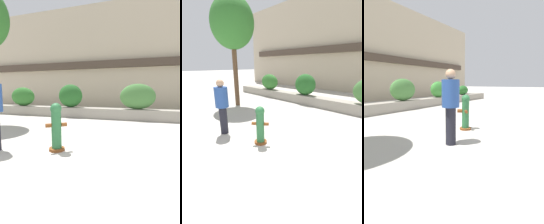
# 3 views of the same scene
# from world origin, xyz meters

# --- Properties ---
(ground_plane) EXTENTS (120.00, 120.00, 0.00)m
(ground_plane) POSITION_xyz_m (0.00, 0.00, 0.00)
(ground_plane) COLOR #B2ADA3
(building_facade) EXTENTS (30.00, 1.36, 8.00)m
(building_facade) POSITION_xyz_m (0.00, 11.98, 3.99)
(building_facade) COLOR tan
(building_facade) RESTS_ON ground
(planter_wall_low) EXTENTS (18.00, 0.70, 0.50)m
(planter_wall_low) POSITION_xyz_m (0.00, 6.00, 0.25)
(planter_wall_low) COLOR gray
(planter_wall_low) RESTS_ON ground
(hedge_bush_0) EXTENTS (1.46, 0.63, 1.03)m
(hedge_bush_0) POSITION_xyz_m (-6.18, 6.00, 1.01)
(hedge_bush_0) COLOR #2D6B28
(hedge_bush_0) RESTS_ON planter_wall_low
(hedge_bush_1) EXTENTS (1.27, 0.68, 1.16)m
(hedge_bush_1) POSITION_xyz_m (-3.27, 6.00, 1.08)
(hedge_bush_1) COLOR #235B23
(hedge_bush_1) RESTS_ON planter_wall_low
(hedge_bush_2) EXTENTS (1.57, 0.57, 1.15)m
(hedge_bush_2) POSITION_xyz_m (0.03, 6.00, 1.08)
(hedge_bush_2) COLOR #427538
(hedge_bush_2) RESTS_ON planter_wall_low
(fire_hydrant) EXTENTS (0.49, 0.49, 1.08)m
(fire_hydrant) POSITION_xyz_m (-1.47, 1.22, 0.55)
(fire_hydrant) COLOR brown
(fire_hydrant) RESTS_ON ground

